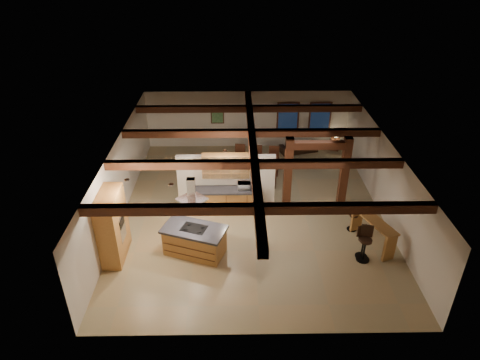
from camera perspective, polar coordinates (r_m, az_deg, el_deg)
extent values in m
plane|color=tan|center=(16.88, 1.59, -4.13)|extent=(12.00, 12.00, 0.00)
plane|color=beige|center=(21.53, 1.02, 8.08)|extent=(10.00, 0.00, 10.00)
plane|color=beige|center=(11.31, 2.93, -15.07)|extent=(10.00, 0.00, 10.00)
plane|color=beige|center=(16.67, -15.77, 0.02)|extent=(0.00, 12.00, 12.00)
plane|color=beige|center=(17.07, 18.68, 0.27)|extent=(0.00, 12.00, 12.00)
plane|color=#381E12|center=(15.45, 1.74, 4.83)|extent=(12.00, 12.00, 0.00)
cube|color=#391C0E|center=(12.03, 2.52, -3.86)|extent=(10.00, 0.25, 0.28)
cube|color=#391C0E|center=(14.35, 1.95, 2.13)|extent=(10.00, 0.25, 0.28)
cube|color=#391C0E|center=(16.69, 1.55, 6.28)|extent=(10.00, 0.25, 0.28)
cube|color=#391C0E|center=(19.20, 1.23, 9.50)|extent=(10.00, 0.25, 0.28)
cube|color=#391C0E|center=(15.51, 1.73, 4.36)|extent=(0.28, 12.00, 0.28)
cube|color=#391C0E|center=(16.67, 6.41, 1.04)|extent=(0.30, 0.30, 2.90)
cube|color=#391C0E|center=(17.08, 13.75, 1.07)|extent=(0.30, 0.30, 2.90)
cube|color=#391C0E|center=(16.33, 10.48, 4.59)|extent=(2.50, 0.28, 0.28)
cube|color=beige|center=(16.71, -1.85, -0.07)|extent=(3.80, 0.18, 2.20)
cube|color=#B07D38|center=(14.61, -16.65, -5.90)|extent=(0.64, 1.60, 2.40)
cube|color=silver|center=(14.55, -15.48, -6.09)|extent=(0.06, 0.62, 0.95)
cube|color=black|center=(14.43, -15.43, -5.44)|extent=(0.01, 0.50, 0.28)
cube|color=#B07D38|center=(16.73, -1.83, -2.72)|extent=(2.40, 0.60, 0.86)
cube|color=black|center=(16.48, -1.86, -1.35)|extent=(2.50, 0.66, 0.08)
cube|color=#B07D38|center=(16.19, -1.90, 1.92)|extent=(1.80, 0.34, 0.95)
cube|color=silver|center=(16.04, -1.91, 1.61)|extent=(1.74, 0.02, 0.90)
pyramid|color=silver|center=(13.89, -6.33, -4.06)|extent=(1.10, 1.10, 0.45)
cube|color=silver|center=(13.46, -6.51, -1.19)|extent=(0.26, 0.22, 0.73)
cube|color=#391C0E|center=(21.61, 6.38, 8.12)|extent=(1.10, 0.05, 1.70)
cube|color=black|center=(21.59, 6.39, 8.09)|extent=(0.95, 0.02, 1.55)
cube|color=#391C0E|center=(21.87, 10.59, 8.06)|extent=(1.10, 0.05, 1.70)
cube|color=black|center=(21.84, 10.60, 8.03)|extent=(0.95, 0.02, 1.55)
cube|color=#391C0E|center=(21.39, -3.04, 8.61)|extent=(0.65, 0.04, 0.85)
cube|color=#235334|center=(21.37, -3.04, 8.58)|extent=(0.55, 0.01, 0.75)
cylinder|color=silver|center=(13.11, -9.17, -0.60)|extent=(0.16, 0.16, 0.03)
cylinder|color=silver|center=(15.00, -2.01, 3.89)|extent=(0.16, 0.16, 0.03)
cylinder|color=silver|center=(13.64, -14.85, 0.01)|extent=(0.16, 0.16, 0.03)
cube|color=#B07D38|center=(14.62, -6.05, -8.16)|extent=(2.16, 1.57, 0.93)
cube|color=black|center=(14.32, -6.16, -6.56)|extent=(2.32, 1.74, 0.09)
cube|color=black|center=(14.29, -6.17, -6.40)|extent=(0.94, 0.78, 0.02)
imported|color=#3E1A0F|center=(19.09, 2.07, 1.39)|extent=(2.24, 1.79, 0.69)
imported|color=black|center=(21.58, 7.84, 4.43)|extent=(2.00, 1.24, 0.54)
imported|color=#BCBCC1|center=(16.39, 0.55, -0.81)|extent=(0.49, 0.34, 0.27)
cube|color=#B07D38|center=(15.28, 17.52, -5.18)|extent=(1.20, 2.02, 0.06)
cube|color=#B07D38|center=(15.06, 19.31, -8.53)|extent=(0.45, 0.26, 0.99)
cube|color=#B07D38|center=(16.11, 15.30, -5.05)|extent=(0.45, 0.26, 0.99)
cube|color=#391C0E|center=(22.15, 12.49, 4.68)|extent=(0.54, 0.54, 0.55)
cylinder|color=black|center=(22.00, 12.59, 5.53)|extent=(0.06, 0.06, 0.17)
cone|color=#FFDF99|center=(21.93, 12.63, 5.92)|extent=(0.29, 0.29, 0.19)
cylinder|color=black|center=(14.62, 16.45, -7.74)|extent=(0.40, 0.40, 0.08)
cube|color=black|center=(14.63, 16.60, -6.50)|extent=(0.38, 0.15, 0.45)
cylinder|color=black|center=(14.86, 16.23, -8.98)|extent=(0.07, 0.07, 0.78)
cylinder|color=black|center=(15.10, 16.03, -10.11)|extent=(0.45, 0.45, 0.03)
cylinder|color=black|center=(14.78, 16.20, -7.58)|extent=(0.37, 0.37, 0.07)
cube|color=black|center=(14.75, 15.92, -6.49)|extent=(0.34, 0.17, 0.41)
cylinder|color=black|center=(15.00, 16.01, -8.70)|extent=(0.06, 0.06, 0.72)
cylinder|color=black|center=(15.21, 15.82, -9.73)|extent=(0.41, 0.41, 0.03)
cylinder|color=black|center=(16.04, 14.93, -4.54)|extent=(0.32, 0.32, 0.06)
cube|color=black|center=(16.04, 14.82, -3.63)|extent=(0.30, 0.08, 0.36)
cylinder|color=black|center=(16.22, 14.78, -5.48)|extent=(0.05, 0.05, 0.62)
cylinder|color=black|center=(16.39, 14.65, -6.34)|extent=(0.36, 0.36, 0.03)
cube|color=#391C0E|center=(18.44, -0.55, 0.83)|extent=(0.52, 0.52, 0.07)
cube|color=#391C0E|center=(18.44, -0.45, 2.27)|extent=(0.46, 0.13, 0.82)
cylinder|color=#391C0E|center=(18.43, -1.20, -0.11)|extent=(0.05, 0.05, 0.46)
cylinder|color=#391C0E|center=(18.38, -0.06, -0.20)|extent=(0.05, 0.05, 0.46)
cylinder|color=#391C0E|center=(18.75, -1.02, 0.45)|extent=(0.05, 0.05, 0.46)
cylinder|color=#391C0E|center=(18.70, 0.10, 0.37)|extent=(0.05, 0.05, 0.46)
cube|color=#391C0E|center=(19.77, 0.12, 2.96)|extent=(0.52, 0.52, 0.07)
cube|color=#391C0E|center=(19.39, 0.03, 3.72)|extent=(0.46, 0.13, 0.82)
cylinder|color=#391C0E|center=(20.03, 0.72, 2.49)|extent=(0.05, 0.05, 0.46)
cylinder|color=#391C0E|center=(20.08, -0.33, 2.56)|extent=(0.05, 0.05, 0.46)
cylinder|color=#391C0E|center=(19.71, 0.58, 2.00)|extent=(0.05, 0.05, 0.46)
cylinder|color=#391C0E|center=(19.75, -0.49, 2.07)|extent=(0.05, 0.05, 0.46)
cube|color=#391C0E|center=(18.35, 1.81, 0.67)|extent=(0.52, 0.52, 0.07)
cube|color=#391C0E|center=(18.36, 1.91, 2.11)|extent=(0.46, 0.13, 0.82)
cylinder|color=#391C0E|center=(18.34, 1.16, -0.28)|extent=(0.05, 0.05, 0.46)
cylinder|color=#391C0E|center=(18.30, 2.31, -0.37)|extent=(0.05, 0.05, 0.46)
cylinder|color=#391C0E|center=(18.66, 1.30, 0.28)|extent=(0.05, 0.05, 0.46)
cylinder|color=#391C0E|center=(18.62, 2.43, 0.20)|extent=(0.05, 0.05, 0.46)
cube|color=#391C0E|center=(19.69, 2.33, 2.81)|extent=(0.52, 0.52, 0.07)
cube|color=#391C0E|center=(19.31, 2.28, 3.57)|extent=(0.46, 0.13, 0.82)
cylinder|color=#391C0E|center=(19.96, 2.90, 2.35)|extent=(0.05, 0.05, 0.46)
cylinder|color=#391C0E|center=(19.99, 1.84, 2.42)|extent=(0.05, 0.05, 0.46)
cylinder|color=#391C0E|center=(19.63, 2.79, 1.85)|extent=(0.05, 0.05, 0.46)
cylinder|color=#391C0E|center=(19.66, 1.72, 1.93)|extent=(0.05, 0.05, 0.46)
cube|color=#391C0E|center=(18.29, 4.19, 0.50)|extent=(0.52, 0.52, 0.07)
cube|color=#391C0E|center=(18.30, 4.29, 1.95)|extent=(0.46, 0.13, 0.82)
cylinder|color=#391C0E|center=(18.27, 3.53, -0.46)|extent=(0.05, 0.05, 0.46)
cylinder|color=#391C0E|center=(18.25, 4.69, -0.54)|extent=(0.05, 0.05, 0.46)
cylinder|color=#391C0E|center=(18.59, 3.64, 0.11)|extent=(0.05, 0.05, 0.46)
cylinder|color=#391C0E|center=(18.57, 4.77, 0.03)|extent=(0.05, 0.05, 0.46)
cube|color=#391C0E|center=(19.64, 4.54, 2.66)|extent=(0.52, 0.52, 0.07)
cube|color=#391C0E|center=(19.25, 4.54, 3.42)|extent=(0.46, 0.13, 0.82)
cylinder|color=#391C0E|center=(19.91, 5.09, 2.19)|extent=(0.05, 0.05, 0.46)
cylinder|color=#391C0E|center=(19.93, 4.02, 2.27)|extent=(0.05, 0.05, 0.46)
cylinder|color=#391C0E|center=(19.59, 5.01, 1.70)|extent=(0.05, 0.05, 0.46)
cylinder|color=#391C0E|center=(19.60, 3.93, 1.77)|extent=(0.05, 0.05, 0.46)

